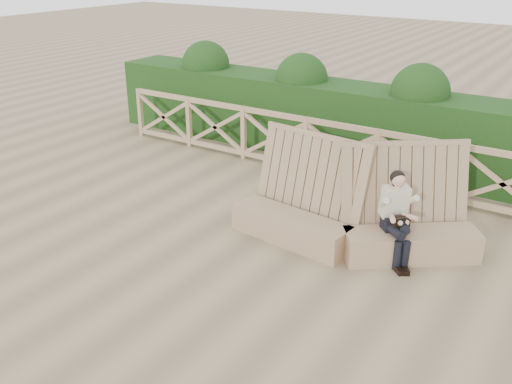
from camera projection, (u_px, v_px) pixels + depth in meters
The scene contains 5 objects.
ground at pixel (229, 257), 8.03m from camera, with size 60.00×60.00×0.00m, color brown.
bench at pixel (351, 222), 8.18m from camera, with size 3.50×1.76×1.55m.
woman at pixel (397, 213), 7.75m from camera, with size 0.69×0.75×1.27m.
guardrail at pixel (339, 152), 10.50m from camera, with size 10.10×0.09×1.10m.
hedge at pixel (366, 126), 11.35m from camera, with size 12.00×1.20×1.50m, color black.
Camera 1 is at (4.16, -5.67, 4.01)m, focal length 40.00 mm.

